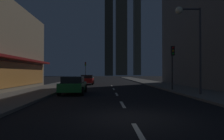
{
  "coord_description": "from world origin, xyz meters",
  "views": [
    {
      "loc": [
        -1.0,
        -7.63,
        1.74
      ],
      "look_at": [
        0.0,
        18.13,
        2.13
      ],
      "focal_mm": 31.6,
      "sensor_mm": 36.0,
      "label": 1
    }
  ],
  "objects_px": {
    "car_parked_near": "(73,85)",
    "street_lamp_right": "(189,29)",
    "traffic_light_far_left": "(85,67)",
    "traffic_light_near_right": "(173,58)",
    "car_parked_far": "(87,80)",
    "fire_hydrant_far_left": "(66,83)"
  },
  "relations": [
    {
      "from": "car_parked_near",
      "to": "street_lamp_right",
      "type": "distance_m",
      "value": 10.18
    },
    {
      "from": "traffic_light_far_left",
      "to": "car_parked_near",
      "type": "bearing_deg",
      "value": -86.43
    },
    {
      "from": "traffic_light_near_right",
      "to": "car_parked_near",
      "type": "bearing_deg",
      "value": -168.15
    },
    {
      "from": "car_parked_far",
      "to": "fire_hydrant_far_left",
      "type": "height_order",
      "value": "car_parked_far"
    },
    {
      "from": "fire_hydrant_far_left",
      "to": "traffic_light_far_left",
      "type": "relative_size",
      "value": 0.16
    },
    {
      "from": "traffic_light_near_right",
      "to": "street_lamp_right",
      "type": "relative_size",
      "value": 0.64
    },
    {
      "from": "car_parked_far",
      "to": "traffic_light_near_right",
      "type": "relative_size",
      "value": 1.01
    },
    {
      "from": "car_parked_near",
      "to": "fire_hydrant_far_left",
      "type": "height_order",
      "value": "car_parked_near"
    },
    {
      "from": "fire_hydrant_far_left",
      "to": "car_parked_near",
      "type": "bearing_deg",
      "value": -75.35
    },
    {
      "from": "car_parked_far",
      "to": "traffic_light_near_right",
      "type": "xyz_separation_m",
      "value": [
        9.1,
        -11.43,
        2.45
      ]
    },
    {
      "from": "car_parked_far",
      "to": "traffic_light_far_left",
      "type": "bearing_deg",
      "value": 96.33
    },
    {
      "from": "fire_hydrant_far_left",
      "to": "street_lamp_right",
      "type": "xyz_separation_m",
      "value": [
        11.28,
        -10.89,
        4.61
      ]
    },
    {
      "from": "fire_hydrant_far_left",
      "to": "street_lamp_right",
      "type": "bearing_deg",
      "value": -44.0
    },
    {
      "from": "fire_hydrant_far_left",
      "to": "street_lamp_right",
      "type": "relative_size",
      "value": 0.1
    },
    {
      "from": "traffic_light_far_left",
      "to": "street_lamp_right",
      "type": "bearing_deg",
      "value": -71.52
    },
    {
      "from": "traffic_light_near_right",
      "to": "fire_hydrant_far_left",
      "type": "bearing_deg",
      "value": 148.84
    },
    {
      "from": "car_parked_near",
      "to": "fire_hydrant_far_left",
      "type": "bearing_deg",
      "value": 104.65
    },
    {
      "from": "car_parked_far",
      "to": "traffic_light_near_right",
      "type": "distance_m",
      "value": 14.81
    },
    {
      "from": "traffic_light_near_right",
      "to": "street_lamp_right",
      "type": "bearing_deg",
      "value": -91.72
    },
    {
      "from": "traffic_light_near_right",
      "to": "traffic_light_far_left",
      "type": "bearing_deg",
      "value": 111.07
    },
    {
      "from": "car_parked_near",
      "to": "street_lamp_right",
      "type": "relative_size",
      "value": 0.64
    },
    {
      "from": "traffic_light_near_right",
      "to": "traffic_light_far_left",
      "type": "xyz_separation_m",
      "value": [
        -11.0,
        28.55,
        0.0
      ]
    }
  ]
}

